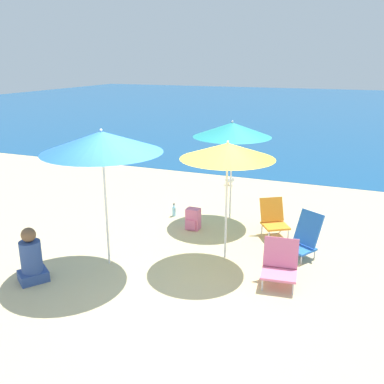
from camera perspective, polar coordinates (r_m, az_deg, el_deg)
name	(u,v)px	position (r m, az deg, el deg)	size (l,w,h in m)	color
ground_plane	(174,267)	(7.10, -2.39, -10.00)	(60.00, 60.00, 0.00)	#D1BA89
sea_water	(325,108)	(31.79, 17.36, 10.69)	(60.00, 40.00, 0.01)	navy
beach_umbrella_teal	(232,130)	(8.73, 5.39, 8.25)	(1.60, 1.60, 2.08)	white
beach_umbrella_blue	(102,142)	(6.71, -11.93, 6.54)	(1.88, 1.88, 2.25)	white
beach_umbrella_yellow	(228,151)	(6.85, 4.77, 5.45)	(1.54, 1.54, 2.03)	white
beach_chair_orange	(273,218)	(8.37, 10.80, -3.39)	(0.68, 0.71, 0.70)	silver
beach_chair_blue	(305,237)	(7.61, 14.78, -5.79)	(0.66, 0.69, 0.77)	silver
beach_chair_pink	(280,263)	(6.65, 11.64, -9.32)	(0.58, 0.60, 0.67)	silver
person_seated_near	(31,259)	(6.98, -20.63, -8.39)	(0.52, 0.54, 0.87)	#334C8C
backpack_pink	(193,219)	(8.52, 0.15, -3.64)	(0.26, 0.24, 0.43)	pink
water_bottle	(174,211)	(9.27, -2.42, -2.54)	(0.08, 0.08, 0.28)	#8CCCEA
seagull	(230,180)	(11.55, 5.08, 1.60)	(0.27, 0.11, 0.23)	gold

